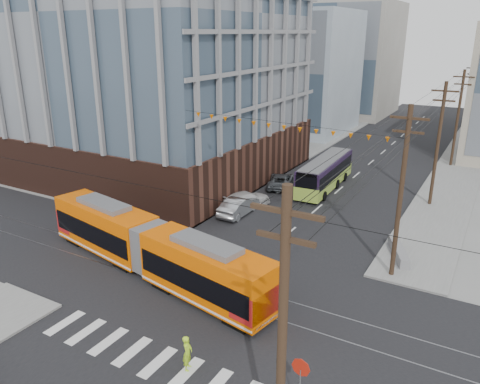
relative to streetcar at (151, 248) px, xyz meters
The scene contains 13 objects.
ground 6.50m from the streetcar, 35.91° to the right, with size 160.00×160.00×0.00m, color slate.
office_building 28.58m from the streetcar, 131.22° to the left, with size 30.00×25.00×28.60m, color #381E16.
bg_bldg_nw_near 50.31m from the streetcar, 103.88° to the left, with size 18.00×16.00×18.00m, color #8C99A5.
bg_bldg_nw_far 69.40m from the streetcar, 97.45° to the left, with size 16.00×18.00×20.00m, color gray.
utility_pole_near 17.05m from the streetcar, 35.48° to the right, with size 0.30×0.30×11.00m, color black.
utility_pole_far 54.19m from the streetcar, 75.48° to the left, with size 0.30×0.30×11.00m, color black.
streetcar is the anchor object (origin of this frame).
city_bus 22.58m from the streetcar, 80.95° to the left, with size 2.37×10.95×3.10m, color black, non-canonical shape.
parked_car_silver 11.76m from the streetcar, 91.42° to the left, with size 1.66×4.75×1.56m, color #9CA0A5.
parked_car_white 13.84m from the streetcar, 92.91° to the left, with size 1.94×4.76×1.38m, color silver.
parked_car_grey 20.34m from the streetcar, 91.01° to the left, with size 2.33×5.06×1.41m, color #3F4448.
pedestrian 9.74m from the streetcar, 40.54° to the right, with size 0.64×0.42×1.77m, color #AADD22.
jersey_barrier 16.87m from the streetcar, 37.41° to the left, with size 0.93×4.14×0.83m, color slate.
Camera 1 is at (13.33, -17.00, 14.88)m, focal length 35.00 mm.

